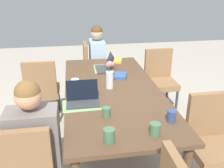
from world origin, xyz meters
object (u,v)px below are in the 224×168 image
object	(u,v)px
book_red_cover	(121,76)
flower_vase	(110,75)
chair_near_left_near	(28,166)
chair_head_left_left_mid	(93,66)
chair_near_right_near	(42,88)
coffee_mug_near_left	(172,116)
coffee_mug_centre_right	(109,136)
laptop_head_left_left_mid	(106,67)
coffee_mug_far_left	(106,112)
person_near_left_near	(37,156)
chair_far_right_far	(212,137)
coffee_mug_near_right	(155,129)
chair_far_left_far	(160,77)
dining_table	(112,93)
laptop_near_left_near	(83,99)
person_head_left_left_mid	(98,66)
book_blue_cover	(117,60)
coffee_mug_centre_left	(75,82)

from	to	relation	value
book_red_cover	flower_vase	bearing A→B (deg)	-13.82
chair_near_left_near	chair_head_left_left_mid	world-z (taller)	same
chair_near_right_near	flower_vase	distance (m)	1.15
chair_near_left_near	chair_head_left_left_mid	xyz separation A→B (m)	(-2.36, 0.73, 0.00)
flower_vase	coffee_mug_near_left	bearing A→B (deg)	27.35
coffee_mug_near_left	coffee_mug_centre_right	distance (m)	0.60
chair_head_left_left_mid	laptop_head_left_left_mid	world-z (taller)	laptop_head_left_left_mid
chair_near_left_near	coffee_mug_far_left	bearing A→B (deg)	111.50
person_near_left_near	coffee_mug_centre_right	size ratio (longest dim) A/B	10.89
coffee_mug_far_left	book_red_cover	xyz separation A→B (m)	(-0.93, 0.31, -0.02)
chair_far_right_far	coffee_mug_near_right	size ratio (longest dim) A/B	8.95
chair_far_left_far	chair_near_right_near	world-z (taller)	same
coffee_mug_near_left	book_red_cover	world-z (taller)	coffee_mug_near_left
person_near_left_near	chair_far_right_far	size ratio (longest dim) A/B	1.33
coffee_mug_far_left	flower_vase	bearing A→B (deg)	168.71
dining_table	chair_head_left_left_mid	world-z (taller)	chair_head_left_left_mid
person_near_left_near	book_red_cover	world-z (taller)	person_near_left_near
flower_vase	laptop_near_left_near	distance (m)	0.47
flower_vase	book_red_cover	bearing A→B (deg)	148.88
coffee_mug_near_left	laptop_near_left_near	bearing A→B (deg)	-122.86
person_head_left_left_mid	flower_vase	xyz separation A→B (m)	(1.41, -0.01, 0.37)
person_near_left_near	laptop_near_left_near	bearing A→B (deg)	139.87
coffee_mug_near_left	coffee_mug_far_left	size ratio (longest dim) A/B	1.16
chair_near_left_near	coffee_mug_near_right	world-z (taller)	chair_near_left_near
laptop_head_left_left_mid	coffee_mug_far_left	world-z (taller)	laptop_head_left_left_mid
flower_vase	laptop_head_left_left_mid	size ratio (longest dim) A/B	0.98
book_blue_cover	coffee_mug_near_left	bearing A→B (deg)	19.53
laptop_near_left_near	book_red_cover	distance (m)	0.80
chair_near_left_near	laptop_head_left_left_mid	world-z (taller)	laptop_head_left_left_mid
person_near_left_near	person_head_left_left_mid	bearing A→B (deg)	161.57
chair_far_right_far	book_blue_cover	size ratio (longest dim) A/B	4.50
chair_near_right_near	coffee_mug_centre_right	distance (m)	1.84
person_near_left_near	laptop_head_left_left_mid	xyz separation A→B (m)	(-1.42, 0.77, 0.25)
coffee_mug_centre_right	book_red_cover	xyz separation A→B (m)	(-1.30, 0.34, -0.03)
chair_near_left_near	flower_vase	xyz separation A→B (m)	(-0.89, 0.79, 0.39)
person_near_left_near	chair_near_left_near	bearing A→B (deg)	-38.76
person_near_left_near	chair_far_left_far	distance (m)	2.31
chair_near_left_near	chair_near_right_near	size ratio (longest dim) A/B	1.00
coffee_mug_far_left	book_red_cover	size ratio (longest dim) A/B	0.45
chair_far_right_far	book_red_cover	bearing A→B (deg)	-147.60
chair_head_left_left_mid	coffee_mug_near_right	bearing A→B (deg)	6.46
chair_far_left_far	laptop_head_left_left_mid	xyz separation A→B (m)	(0.22, -0.86, 0.28)
coffee_mug_centre_left	book_red_cover	bearing A→B (deg)	107.89
chair_head_left_left_mid	flower_vase	distance (m)	1.52
person_near_left_near	book_red_cover	size ratio (longest dim) A/B	5.97
coffee_mug_near_right	coffee_mug_centre_right	distance (m)	0.37
laptop_near_left_near	book_red_cover	size ratio (longest dim) A/B	1.60
chair_near_left_near	chair_head_left_left_mid	size ratio (longest dim) A/B	1.00
chair_near_right_near	coffee_mug_near_left	xyz separation A→B (m)	(1.48, 1.24, 0.29)
dining_table	laptop_head_left_left_mid	distance (m)	0.63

